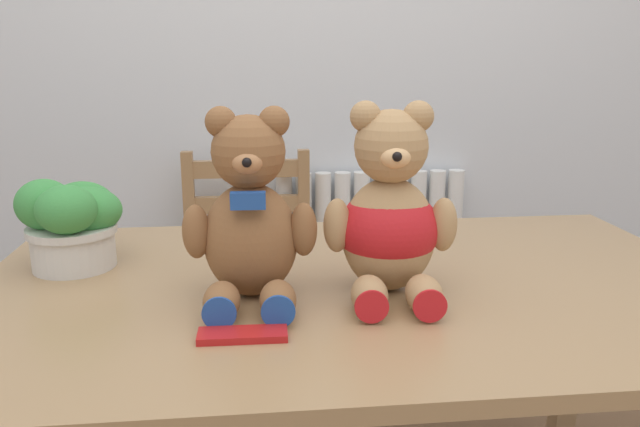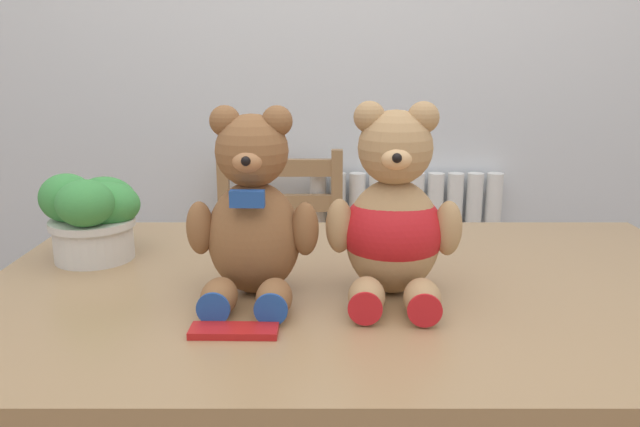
% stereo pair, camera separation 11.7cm
% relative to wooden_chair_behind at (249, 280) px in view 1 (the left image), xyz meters
% --- Properties ---
extents(wall_back, '(8.00, 0.04, 2.60)m').
position_rel_wooden_chair_behind_xyz_m(wall_back, '(0.22, 0.27, 0.84)').
color(wall_back, silver).
rests_on(wall_back, ground_plane).
extents(radiator, '(0.73, 0.10, 0.80)m').
position_rel_wooden_chair_behind_xyz_m(radiator, '(0.46, 0.20, -0.10)').
color(radiator, white).
rests_on(radiator, ground_plane).
extents(dining_table, '(1.52, 0.93, 0.77)m').
position_rel_wooden_chair_behind_xyz_m(dining_table, '(0.22, -0.87, 0.22)').
color(dining_table, '#9E7A51').
rests_on(dining_table, ground_plane).
extents(wooden_chair_behind, '(0.45, 0.39, 0.89)m').
position_rel_wooden_chair_behind_xyz_m(wooden_chair_behind, '(0.00, 0.00, 0.00)').
color(wooden_chair_behind, '#997047').
rests_on(wooden_chair_behind, ground_plane).
extents(teddy_bear_left, '(0.25, 0.25, 0.36)m').
position_rel_wooden_chair_behind_xyz_m(teddy_bear_left, '(0.02, -0.93, 0.47)').
color(teddy_bear_left, brown).
rests_on(teddy_bear_left, dining_table).
extents(teddy_bear_right, '(0.26, 0.27, 0.37)m').
position_rel_wooden_chair_behind_xyz_m(teddy_bear_right, '(0.28, -0.93, 0.46)').
color(teddy_bear_right, tan).
rests_on(teddy_bear_right, dining_table).
extents(potted_plant, '(0.21, 0.23, 0.20)m').
position_rel_wooden_chair_behind_xyz_m(potted_plant, '(-0.36, -0.72, 0.42)').
color(potted_plant, beige).
rests_on(potted_plant, dining_table).
extents(chocolate_bar, '(0.15, 0.05, 0.01)m').
position_rel_wooden_chair_behind_xyz_m(chocolate_bar, '(0.00, -1.11, 0.32)').
color(chocolate_bar, red).
rests_on(chocolate_bar, dining_table).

